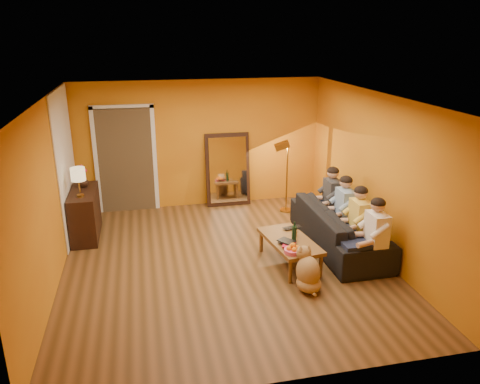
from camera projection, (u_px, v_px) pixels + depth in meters
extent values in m
cube|color=brown|center=(225.00, 263.00, 7.45)|extent=(5.00, 5.50, 0.00)
cube|color=white|center=(223.00, 98.00, 6.60)|extent=(5.00, 5.50, 0.00)
cube|color=#C67F17|center=(200.00, 144.00, 9.56)|extent=(5.00, 0.00, 2.60)
cube|color=#C67F17|center=(48.00, 197.00, 6.52)|extent=(0.00, 5.50, 2.60)
cube|color=#C67F17|center=(377.00, 175.00, 7.52)|extent=(0.00, 5.50, 2.60)
cube|color=white|center=(66.00, 164.00, 8.14)|extent=(0.02, 1.90, 2.58)
cube|color=#3F2D19|center=(126.00, 159.00, 9.42)|extent=(1.06, 0.30, 2.10)
cube|color=white|center=(96.00, 162.00, 9.19)|extent=(0.08, 0.06, 2.20)
cube|color=white|center=(155.00, 159.00, 9.42)|extent=(0.08, 0.06, 2.20)
cube|color=white|center=(121.00, 107.00, 8.96)|extent=(1.22, 0.06, 0.08)
cube|color=black|center=(228.00, 170.00, 9.74)|extent=(0.92, 0.27, 1.51)
cube|color=white|center=(228.00, 170.00, 9.70)|extent=(0.78, 0.21, 1.35)
cube|color=black|center=(85.00, 214.00, 8.29)|extent=(0.44, 1.18, 0.85)
imported|color=black|center=(339.00, 227.00, 7.91)|extent=(2.41, 0.94, 0.70)
cylinder|color=black|center=(294.00, 231.00, 7.20)|extent=(0.07, 0.07, 0.31)
imported|color=#B27F3F|center=(295.00, 233.00, 7.41)|extent=(0.11, 0.11, 0.09)
imported|color=black|center=(294.00, 229.00, 7.64)|extent=(0.35, 0.26, 0.03)
imported|color=black|center=(283.00, 245.00, 7.06)|extent=(0.25, 0.28, 0.02)
imported|color=red|center=(283.00, 244.00, 7.07)|extent=(0.28, 0.31, 0.02)
imported|color=black|center=(283.00, 243.00, 7.04)|extent=(0.29, 0.31, 0.02)
imported|color=black|center=(83.00, 181.00, 8.35)|extent=(0.19, 0.19, 0.20)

